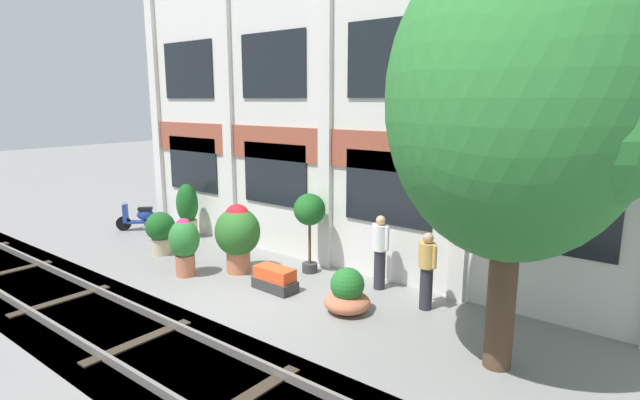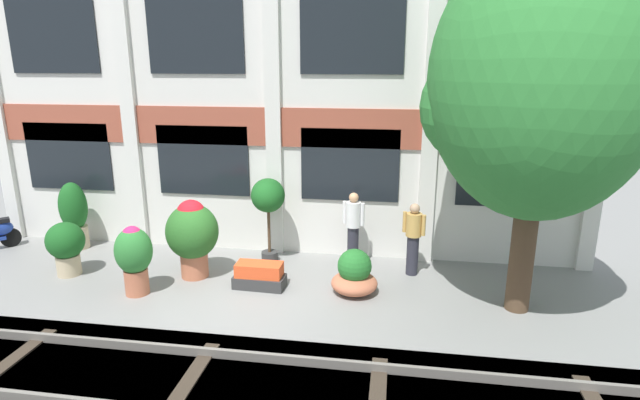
# 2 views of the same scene
# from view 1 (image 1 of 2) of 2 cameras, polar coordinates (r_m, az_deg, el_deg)

# --- Properties ---
(ground_plane) EXTENTS (80.00, 80.00, 0.00)m
(ground_plane) POSITION_cam_1_polar(r_m,az_deg,el_deg) (11.25, -8.04, -10.96)
(ground_plane) COLOR gray
(apartment_facade) EXTENTS (14.69, 0.64, 8.11)m
(apartment_facade) POSITION_cam_1_polar(r_m,az_deg,el_deg) (12.64, 1.44, 10.38)
(apartment_facade) COLOR silver
(apartment_facade) RESTS_ON ground
(rail_tracks) EXTENTS (22.33, 2.80, 0.43)m
(rail_tracks) POSITION_cam_1_polar(r_m,az_deg,el_deg) (9.84, -19.79, -15.80)
(rail_tracks) COLOR #5B5449
(rail_tracks) RESTS_ON ground
(broadleaf_tree) EXTENTS (4.03, 3.84, 6.72)m
(broadleaf_tree) POSITION_cam_1_polar(r_m,az_deg,el_deg) (7.97, 21.49, 9.93)
(broadleaf_tree) COLOR #4C3826
(broadleaf_tree) RESTS_ON ground
(potted_plant_square_trough) EXTENTS (1.09, 0.54, 0.54)m
(potted_plant_square_trough) POSITION_cam_1_polar(r_m,az_deg,el_deg) (11.51, -5.19, -9.01)
(potted_plant_square_trough) COLOR #333333
(potted_plant_square_trough) RESTS_ON ground
(potted_plant_tall_urn) EXTENTS (0.78, 0.78, 2.01)m
(potted_plant_tall_urn) POSITION_cam_1_polar(r_m,az_deg,el_deg) (12.26, -1.20, -1.57)
(potted_plant_tall_urn) COLOR #333333
(potted_plant_tall_urn) RESTS_ON ground
(potted_plant_fluted_column) EXTENTS (0.74, 0.74, 1.44)m
(potted_plant_fluted_column) POSITION_cam_1_polar(r_m,az_deg,el_deg) (12.63, -15.27, -4.68)
(potted_plant_fluted_column) COLOR #B76647
(potted_plant_fluted_column) RESTS_ON ground
(potted_plant_stone_basin) EXTENTS (0.81, 0.81, 1.21)m
(potted_plant_stone_basin) POSITION_cam_1_polar(r_m,az_deg,el_deg) (14.59, -17.78, -3.28)
(potted_plant_stone_basin) COLOR tan
(potted_plant_stone_basin) RESTS_ON ground
(potted_plant_glazed_jar) EXTENTS (1.13, 1.13, 1.74)m
(potted_plant_glazed_jar) POSITION_cam_1_polar(r_m,az_deg,el_deg) (12.56, -9.40, -3.71)
(potted_plant_glazed_jar) COLOR #B76647
(potted_plant_glazed_jar) RESTS_ON ground
(potted_plant_wide_bowl) EXTENTS (0.95, 0.95, 0.93)m
(potted_plant_wide_bowl) POSITION_cam_1_polar(r_m,az_deg,el_deg) (10.31, 3.13, -10.66)
(potted_plant_wide_bowl) COLOR #B76647
(potted_plant_wide_bowl) RESTS_ON ground
(potted_plant_ribbed_drum) EXTENTS (0.67, 0.67, 1.71)m
(potted_plant_ribbed_drum) POSITION_cam_1_polar(r_m,az_deg,el_deg) (16.07, -14.92, -0.94)
(potted_plant_ribbed_drum) COLOR tan
(potted_plant_ribbed_drum) RESTS_ON ground
(scooter_near_curb) EXTENTS (1.04, 1.04, 0.98)m
(scooter_near_curb) POSITION_cam_1_polar(r_m,az_deg,el_deg) (17.57, -19.94, -1.87)
(scooter_near_curb) COLOR black
(scooter_near_curb) RESTS_ON ground
(resident_by_doorway) EXTENTS (0.51, 0.34, 1.72)m
(resident_by_doorway) POSITION_cam_1_polar(r_m,az_deg,el_deg) (11.41, 6.88, -5.66)
(resident_by_doorway) COLOR #282833
(resident_by_doorway) RESTS_ON ground
(resident_watching_tracks) EXTENTS (0.49, 0.34, 1.63)m
(resident_watching_tracks) POSITION_cam_1_polar(r_m,az_deg,el_deg) (10.49, 12.12, -7.67)
(resident_watching_tracks) COLOR #282833
(resident_watching_tracks) RESTS_ON ground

